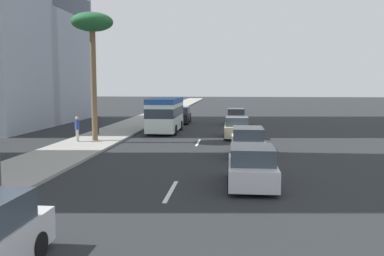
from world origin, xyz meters
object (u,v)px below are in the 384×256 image
object	(u,v)px
car_lead	(236,117)
car_fifth	(248,142)
minibus_third	(165,114)
palm_tree	(92,28)
car_seventh	(252,167)
pedestrian_mid_block	(77,128)
car_sixth	(181,116)
car_second	(237,128)
pedestrian_near_lamp	(98,124)

from	to	relation	value
car_lead	car_fifth	world-z (taller)	car_lead
minibus_third	palm_tree	world-z (taller)	palm_tree
minibus_third	car_seventh	bearing A→B (deg)	19.32
car_lead	minibus_third	size ratio (longest dim) A/B	0.65
minibus_third	palm_tree	distance (m)	9.91
pedestrian_mid_block	car_sixth	bearing A→B (deg)	-60.77
car_lead	car_sixth	size ratio (longest dim) A/B	1.06
car_fifth	palm_tree	distance (m)	13.26
minibus_third	pedestrian_mid_block	distance (m)	8.79
car_fifth	palm_tree	bearing A→B (deg)	68.21
car_fifth	car_sixth	size ratio (longest dim) A/B	1.09
car_second	pedestrian_near_lamp	world-z (taller)	pedestrian_near_lamp
car_seventh	palm_tree	bearing A→B (deg)	41.76
car_sixth	pedestrian_mid_block	xyz separation A→B (m)	(-15.34, 5.28, 0.30)
minibus_third	pedestrian_near_lamp	bearing A→B (deg)	-56.23
car_second	car_fifth	distance (m)	7.55
car_sixth	car_fifth	bearing A→B (deg)	18.09
car_fifth	car_seventh	bearing A→B (deg)	178.92
car_fifth	pedestrian_mid_block	xyz separation A→B (m)	(3.53, 11.44, 0.34)
pedestrian_near_lamp	pedestrian_mid_block	world-z (taller)	pedestrian_mid_block
car_lead	palm_tree	bearing A→B (deg)	144.98
car_fifth	pedestrian_near_lamp	xyz separation A→B (m)	(7.56, 11.32, 0.22)
pedestrian_near_lamp	car_seventh	bearing A→B (deg)	-126.73
palm_tree	car_fifth	bearing A→B (deg)	-111.79
car_sixth	car_seventh	distance (m)	26.90
pedestrian_mid_block	car_seventh	bearing A→B (deg)	-175.69
car_second	minibus_third	distance (m)	6.84
car_second	pedestrian_near_lamp	size ratio (longest dim) A/B	2.69
car_second	pedestrian_near_lamp	bearing A→B (deg)	89.84
pedestrian_near_lamp	pedestrian_mid_block	size ratio (longest dim) A/B	0.90
pedestrian_near_lamp	pedestrian_mid_block	distance (m)	4.03
car_fifth	pedestrian_mid_block	world-z (taller)	pedestrian_mid_block
minibus_third	car_seventh	world-z (taller)	minibus_third
car_sixth	car_lead	bearing A→B (deg)	84.97
car_sixth	pedestrian_near_lamp	world-z (taller)	car_sixth
car_fifth	pedestrian_near_lamp	size ratio (longest dim) A/B	2.88
pedestrian_mid_block	palm_tree	bearing A→B (deg)	-100.09
pedestrian_mid_block	palm_tree	distance (m)	6.84
car_seventh	pedestrian_near_lamp	world-z (taller)	pedestrian_near_lamp
car_lead	pedestrian_mid_block	world-z (taller)	pedestrian_mid_block
car_lead	car_seventh	xyz separation A→B (m)	(-25.72, -0.32, -0.00)
car_sixth	pedestrian_near_lamp	distance (m)	12.44
car_lead	car_seventh	bearing A→B (deg)	-179.28
car_second	car_fifth	bearing A→B (deg)	-175.94
car_seventh	pedestrian_near_lamp	size ratio (longest dim) A/B	2.62
car_lead	pedestrian_mid_block	xyz separation A→B (m)	(-14.84, 10.98, 0.33)
car_lead	palm_tree	size ratio (longest dim) A/B	0.49
car_second	pedestrian_near_lamp	xyz separation A→B (m)	(0.03, 10.78, 0.22)
car_seventh	pedestrian_near_lamp	distance (m)	18.63
minibus_third	car_fifth	xyz separation A→B (m)	(-10.78, -6.49, -0.83)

